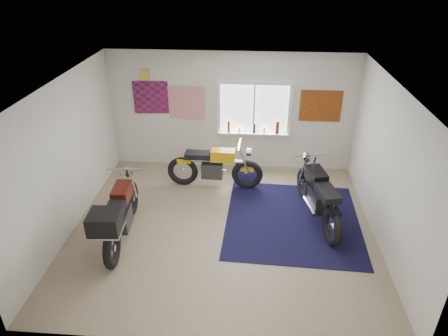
# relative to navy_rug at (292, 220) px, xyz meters

# --- Properties ---
(ground) EXTENTS (5.50, 5.50, 0.00)m
(ground) POSITION_rel_navy_rug_xyz_m (-1.30, -0.34, -0.01)
(ground) COLOR #9E896B
(ground) RESTS_ON ground
(room_shell) EXTENTS (5.50, 5.50, 5.50)m
(room_shell) POSITION_rel_navy_rug_xyz_m (-1.30, -0.34, 1.63)
(room_shell) COLOR white
(room_shell) RESTS_ON ground
(navy_rug) EXTENTS (2.60, 2.70, 0.01)m
(navy_rug) POSITION_rel_navy_rug_xyz_m (0.00, 0.00, 0.00)
(navy_rug) COLOR black
(navy_rug) RESTS_ON ground
(window_assembly) EXTENTS (1.66, 0.17, 1.26)m
(window_assembly) POSITION_rel_navy_rug_xyz_m (-0.80, 2.12, 1.36)
(window_assembly) COLOR white
(window_assembly) RESTS_ON room_shell
(oil_bottles) EXTENTS (1.17, 0.09, 0.30)m
(oil_bottles) POSITION_rel_navy_rug_xyz_m (-0.71, 2.06, 1.02)
(oil_bottles) COLOR brown
(oil_bottles) RESTS_ON window_assembly
(flag_display) EXTENTS (1.60, 0.10, 1.17)m
(flag_display) POSITION_rel_navy_rug_xyz_m (-3.20, 2.14, 2.14)
(flag_display) COLOR red
(flag_display) RESTS_ON room_shell
(triumph_poster) EXTENTS (0.90, 0.03, 0.70)m
(triumph_poster) POSITION_rel_navy_rug_xyz_m (0.65, 2.14, 1.54)
(triumph_poster) COLOR #A54C14
(triumph_poster) RESTS_ON room_shell
(yellow_triumph) EXTENTS (2.07, 0.62, 1.04)m
(yellow_triumph) POSITION_rel_navy_rug_xyz_m (-1.61, 1.16, 0.45)
(yellow_triumph) COLOR black
(yellow_triumph) RESTS_ON ground
(black_chrome_bike) EXTENTS (0.75, 2.14, 1.11)m
(black_chrome_bike) POSITION_rel_navy_rug_xyz_m (0.45, 0.11, 0.48)
(black_chrome_bike) COLOR black
(black_chrome_bike) RESTS_ON navy_rug
(maroon_tourer) EXTENTS (0.67, 2.16, 1.10)m
(maroon_tourer) POSITION_rel_navy_rug_xyz_m (-3.04, -0.89, 0.56)
(maroon_tourer) COLOR black
(maroon_tourer) RESTS_ON ground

